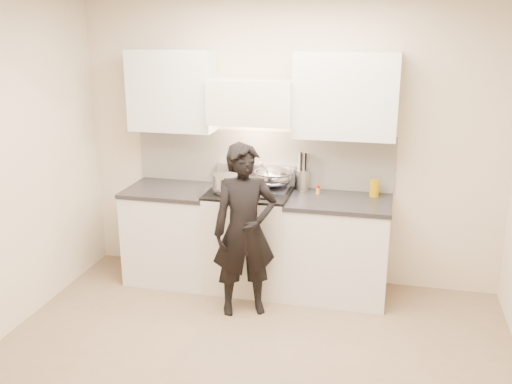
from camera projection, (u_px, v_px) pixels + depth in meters
ground_plane at (242, 373)px, 4.14m from camera, size 4.00×4.00×0.00m
room_shell at (246, 146)px, 4.03m from camera, size 4.04×3.54×2.70m
stove at (250, 238)px, 5.39m from camera, size 0.76×0.65×0.96m
counter_right at (338, 247)px, 5.21m from camera, size 0.92×0.67×0.92m
counter_left at (172, 233)px, 5.57m from camera, size 0.82×0.67×0.92m
wok at (274, 176)px, 5.31m from camera, size 0.37×0.46×0.30m
stock_pot at (225, 183)px, 5.18m from camera, size 0.31×0.30×0.15m
utensil_crock at (302, 178)px, 5.36m from camera, size 0.13×0.13×0.35m
spice_jar at (318, 190)px, 5.23m from camera, size 0.04×0.04×0.08m
oil_glass at (375, 188)px, 5.16m from camera, size 0.09×0.09×0.16m
person at (245, 231)px, 4.81m from camera, size 0.65×0.55×1.50m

